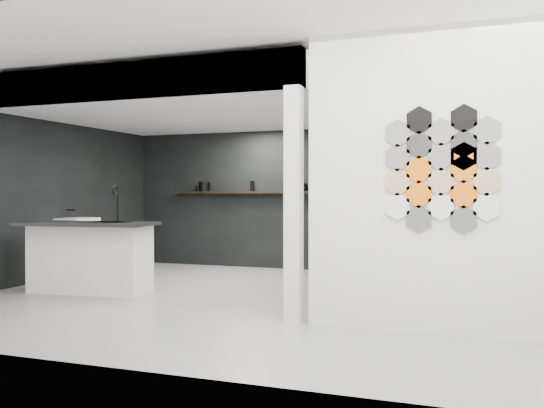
{
  "coord_description": "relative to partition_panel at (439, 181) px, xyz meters",
  "views": [
    {
      "loc": [
        2.74,
        -6.73,
        1.28
      ],
      "look_at": [
        0.1,
        0.3,
        1.15
      ],
      "focal_mm": 40.0,
      "sensor_mm": 36.0,
      "label": 1
    }
  ],
  "objects": [
    {
      "name": "floor",
      "position": [
        -2.23,
        1.0,
        -1.4
      ],
      "size": [
        7.0,
        6.0,
        0.01
      ],
      "primitive_type": "cube",
      "color": "gray"
    },
    {
      "name": "partition_panel",
      "position": [
        0.0,
        0.0,
        0.0
      ],
      "size": [
        2.45,
        0.15,
        2.8
      ],
      "primitive_type": "cube",
      "color": "silver",
      "rests_on": "floor"
    },
    {
      "name": "bay_clad_back",
      "position": [
        -3.52,
        3.97,
        -0.22
      ],
      "size": [
        4.4,
        0.04,
        2.35
      ],
      "primitive_type": "cube",
      "color": "black",
      "rests_on": "floor"
    },
    {
      "name": "bay_clad_left",
      "position": [
        -5.7,
        2.0,
        -0.22
      ],
      "size": [
        0.04,
        4.0,
        2.35
      ],
      "primitive_type": "cube",
      "color": "black",
      "rests_on": "floor"
    },
    {
      "name": "bulkhead",
      "position": [
        -3.52,
        2.0,
        1.15
      ],
      "size": [
        4.4,
        4.0,
        0.4
      ],
      "primitive_type": "cube",
      "color": "silver",
      "rests_on": "corner_column"
    },
    {
      "name": "corner_column",
      "position": [
        -1.41,
        0.0,
        -0.22
      ],
      "size": [
        0.16,
        0.16,
        2.35
      ],
      "primitive_type": "cube",
      "color": "silver",
      "rests_on": "floor"
    },
    {
      "name": "fascia_beam",
      "position": [
        -3.52,
        0.08,
        1.15
      ],
      "size": [
        4.4,
        0.16,
        0.4
      ],
      "primitive_type": "cube",
      "color": "silver",
      "rests_on": "corner_column"
    },
    {
      "name": "wall_basin",
      "position": [
        -5.46,
        1.8,
        -0.55
      ],
      "size": [
        0.4,
        0.6,
        0.12
      ],
      "primitive_type": "cube",
      "color": "silver",
      "rests_on": "bay_clad_left"
    },
    {
      "name": "display_shelf",
      "position": [
        -3.43,
        3.87,
        -0.1
      ],
      "size": [
        3.0,
        0.15,
        0.04
      ],
      "primitive_type": "cube",
      "color": "black",
      "rests_on": "bay_clad_back"
    },
    {
      "name": "kitchen_island",
      "position": [
        -4.43,
        0.75,
        -0.93
      ],
      "size": [
        1.8,
        0.94,
        1.39
      ],
      "rotation": [
        0.0,
        0.0,
        0.11
      ],
      "color": "silver",
      "rests_on": "floor"
    },
    {
      "name": "stockpot",
      "position": [
        -4.37,
        3.87,
        0.0
      ],
      "size": [
        0.25,
        0.25,
        0.16
      ],
      "primitive_type": "cylinder",
      "rotation": [
        0.0,
        0.0,
        0.31
      ],
      "color": "black",
      "rests_on": "display_shelf"
    },
    {
      "name": "kettle",
      "position": [
        -2.54,
        3.87,
        -0.01
      ],
      "size": [
        0.19,
        0.19,
        0.14
      ],
      "primitive_type": "ellipsoid",
      "rotation": [
        0.0,
        0.0,
        -0.14
      ],
      "color": "black",
      "rests_on": "display_shelf"
    },
    {
      "name": "glass_bowl",
      "position": [
        -2.08,
        3.87,
        -0.03
      ],
      "size": [
        0.14,
        0.14,
        0.09
      ],
      "primitive_type": "cylinder",
      "rotation": [
        0.0,
        0.0,
        0.09
      ],
      "color": "gray",
      "rests_on": "display_shelf"
    },
    {
      "name": "glass_vase",
      "position": [
        -2.08,
        3.87,
        -0.0
      ],
      "size": [
        0.12,
        0.12,
        0.16
      ],
      "primitive_type": "cylinder",
      "rotation": [
        0.0,
        0.0,
        0.1
      ],
      "color": "gray",
      "rests_on": "display_shelf"
    },
    {
      "name": "bottle_dark",
      "position": [
        -3.45,
        3.87,
        0.01
      ],
      "size": [
        0.08,
        0.08,
        0.18
      ],
      "primitive_type": "cylinder",
      "rotation": [
        0.0,
        0.0,
        -0.22
      ],
      "color": "black",
      "rests_on": "display_shelf"
    },
    {
      "name": "utensil_cup",
      "position": [
        -4.49,
        3.87,
        -0.03
      ],
      "size": [
        0.09,
        0.09,
        0.1
      ],
      "primitive_type": "cylinder",
      "rotation": [
        0.0,
        0.0,
        0.12
      ],
      "color": "black",
      "rests_on": "display_shelf"
    },
    {
      "name": "hex_tile_cluster",
      "position": [
        0.03,
        -0.09,
        0.1
      ],
      "size": [
        1.04,
        0.02,
        1.16
      ],
      "color": "white",
      "rests_on": "partition_panel"
    }
  ]
}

